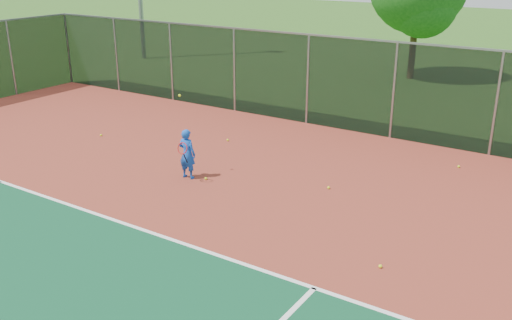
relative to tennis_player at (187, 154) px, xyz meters
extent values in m
cube|color=maroon|center=(3.18, -3.84, -0.67)|extent=(30.00, 20.00, 0.02)
cube|color=white|center=(5.18, -2.84, -0.65)|extent=(22.00, 0.10, 0.00)
cube|color=black|center=(3.18, 6.16, 0.84)|extent=(30.00, 0.04, 3.00)
cube|color=gray|center=(3.18, 6.16, 2.34)|extent=(30.00, 0.06, 0.06)
imported|color=blue|center=(0.00, 0.00, -0.01)|extent=(0.50, 0.35, 1.32)
cylinder|color=black|center=(0.15, -0.25, -0.03)|extent=(0.03, 0.15, 0.27)
torus|color=#A51414|center=(0.15, -0.35, 0.27)|extent=(0.30, 0.13, 0.29)
sphere|color=#D8EE1B|center=(-0.25, 0.10, 1.48)|extent=(0.07, 0.07, 0.07)
sphere|color=#D8EE1B|center=(0.48, 0.14, -0.63)|extent=(0.07, 0.07, 0.07)
sphere|color=#D8EE1B|center=(5.89, -1.56, -0.63)|extent=(0.07, 0.07, 0.07)
sphere|color=#D8EE1B|center=(-4.61, 1.25, -0.63)|extent=(0.07, 0.07, 0.07)
sphere|color=#D8EE1B|center=(-0.92, 3.05, -0.63)|extent=(0.07, 0.07, 0.07)
sphere|color=#D8EE1B|center=(3.41, 1.32, -0.63)|extent=(0.07, 0.07, 0.07)
sphere|color=#D8EE1B|center=(5.73, 4.59, -0.63)|extent=(0.07, 0.07, 0.07)
cylinder|color=#3D2B16|center=(0.71, 15.37, 0.54)|extent=(0.30, 0.30, 2.46)
sphere|color=#185316|center=(1.11, 15.07, 2.73)|extent=(3.00, 3.00, 3.00)
camera|label=1|loc=(9.00, -10.60, 4.87)|focal=40.00mm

